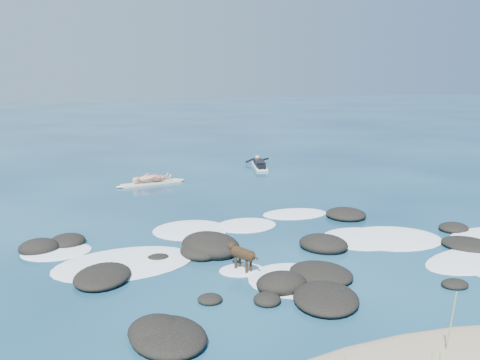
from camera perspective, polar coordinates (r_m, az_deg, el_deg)
name	(u,v)px	position (r m, az deg, el deg)	size (l,w,h in m)	color
ground	(270,239)	(15.17, 3.24, -6.29)	(160.00, 160.00, 0.00)	#0A2642
reef_rocks	(254,262)	(13.05, 1.53, -8.78)	(13.35, 7.93, 0.62)	black
breaking_foam	(333,246)	(14.76, 9.87, -6.92)	(14.53, 7.81, 0.12)	white
standing_surfer_rig	(151,168)	(22.56, -9.49, 1.25)	(3.03, 1.05, 1.74)	beige
paddling_surfer_rig	(259,164)	(26.39, 2.07, 1.71)	(1.39, 2.71, 0.47)	white
dog	(242,253)	(12.63, 0.17, -7.84)	(0.55, 0.99, 0.67)	black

